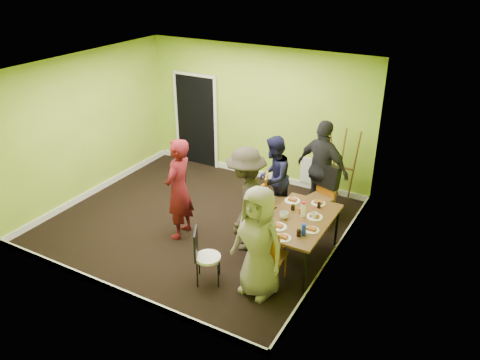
{
  "coord_description": "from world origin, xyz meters",
  "views": [
    {
      "loc": [
        4.19,
        -6.03,
        4.41
      ],
      "look_at": [
        0.85,
        0.0,
        1.05
      ],
      "focal_mm": 35.0,
      "sensor_mm": 36.0,
      "label": 1
    }
  ],
  "objects_px": {
    "person_left_near": "(246,200)",
    "person_left_far": "(274,178)",
    "thermos": "(303,210)",
    "chair_bentwood": "(204,254)",
    "blue_bottle": "(304,229)",
    "person_standing": "(179,189)",
    "chair_left_far": "(272,197)",
    "chair_back_end": "(326,182)",
    "person_back_end": "(322,169)",
    "chair_left_near": "(263,217)",
    "person_front_end": "(258,242)",
    "orange_bottle": "(300,211)",
    "chair_front_end": "(269,253)",
    "easel": "(343,166)",
    "dining_table": "(300,222)"
  },
  "relations": [
    {
      "from": "chair_bentwood",
      "to": "person_front_end",
      "type": "distance_m",
      "value": 0.89
    },
    {
      "from": "person_back_end",
      "to": "person_front_end",
      "type": "bearing_deg",
      "value": 106.29
    },
    {
      "from": "easel",
      "to": "thermos",
      "type": "distance_m",
      "value": 2.08
    },
    {
      "from": "person_standing",
      "to": "person_back_end",
      "type": "bearing_deg",
      "value": 129.54
    },
    {
      "from": "easel",
      "to": "blue_bottle",
      "type": "height_order",
      "value": "easel"
    },
    {
      "from": "chair_left_far",
      "to": "thermos",
      "type": "distance_m",
      "value": 1.12
    },
    {
      "from": "chair_front_end",
      "to": "blue_bottle",
      "type": "xyz_separation_m",
      "value": [
        0.35,
        0.39,
        0.3
      ]
    },
    {
      "from": "chair_left_near",
      "to": "person_standing",
      "type": "height_order",
      "value": "person_standing"
    },
    {
      "from": "chair_left_far",
      "to": "chair_back_end",
      "type": "height_order",
      "value": "chair_back_end"
    },
    {
      "from": "easel",
      "to": "orange_bottle",
      "type": "relative_size",
      "value": 17.41
    },
    {
      "from": "person_left_near",
      "to": "person_left_far",
      "type": "bearing_deg",
      "value": 165.5
    },
    {
      "from": "orange_bottle",
      "to": "person_back_end",
      "type": "relative_size",
      "value": 0.05
    },
    {
      "from": "person_standing",
      "to": "chair_left_near",
      "type": "bearing_deg",
      "value": 95.29
    },
    {
      "from": "chair_back_end",
      "to": "person_back_end",
      "type": "relative_size",
      "value": 0.59
    },
    {
      "from": "person_left_near",
      "to": "orange_bottle",
      "type": "bearing_deg",
      "value": 87.72
    },
    {
      "from": "chair_left_near",
      "to": "chair_bentwood",
      "type": "relative_size",
      "value": 1.25
    },
    {
      "from": "chair_left_far",
      "to": "person_left_near",
      "type": "height_order",
      "value": "person_left_near"
    },
    {
      "from": "dining_table",
      "to": "chair_left_near",
      "type": "bearing_deg",
      "value": -179.4
    },
    {
      "from": "blue_bottle",
      "to": "person_front_end",
      "type": "xyz_separation_m",
      "value": [
        -0.42,
        -0.6,
        -0.01
      ]
    },
    {
      "from": "person_back_end",
      "to": "person_front_end",
      "type": "distance_m",
      "value": 2.56
    },
    {
      "from": "person_back_end",
      "to": "thermos",
      "type": "bearing_deg",
      "value": 114.83
    },
    {
      "from": "person_back_end",
      "to": "easel",
      "type": "bearing_deg",
      "value": -91.88
    },
    {
      "from": "orange_bottle",
      "to": "person_left_near",
      "type": "distance_m",
      "value": 0.87
    },
    {
      "from": "thermos",
      "to": "person_standing",
      "type": "distance_m",
      "value": 2.09
    },
    {
      "from": "chair_front_end",
      "to": "chair_back_end",
      "type": "bearing_deg",
      "value": 84.05
    },
    {
      "from": "chair_bentwood",
      "to": "person_left_far",
      "type": "relative_size",
      "value": 0.56
    },
    {
      "from": "person_left_far",
      "to": "person_left_near",
      "type": "relative_size",
      "value": 0.89
    },
    {
      "from": "easel",
      "to": "blue_bottle",
      "type": "xyz_separation_m",
      "value": [
        0.24,
        -2.56,
        0.07
      ]
    },
    {
      "from": "dining_table",
      "to": "chair_back_end",
      "type": "xyz_separation_m",
      "value": [
        -0.09,
        1.4,
        0.06
      ]
    },
    {
      "from": "chair_bentwood",
      "to": "person_standing",
      "type": "relative_size",
      "value": 0.49
    },
    {
      "from": "chair_left_near",
      "to": "person_standing",
      "type": "bearing_deg",
      "value": -75.01
    },
    {
      "from": "blue_bottle",
      "to": "person_front_end",
      "type": "bearing_deg",
      "value": -125.33
    },
    {
      "from": "chair_left_far",
      "to": "easel",
      "type": "distance_m",
      "value": 1.63
    },
    {
      "from": "chair_left_near",
      "to": "person_standing",
      "type": "xyz_separation_m",
      "value": [
        -1.43,
        -0.28,
        0.27
      ]
    },
    {
      "from": "thermos",
      "to": "chair_bentwood",
      "type": "bearing_deg",
      "value": -128.94
    },
    {
      "from": "person_left_near",
      "to": "person_front_end",
      "type": "relative_size",
      "value": 1.05
    },
    {
      "from": "person_front_end",
      "to": "dining_table",
      "type": "bearing_deg",
      "value": 87.99
    },
    {
      "from": "orange_bottle",
      "to": "person_left_near",
      "type": "bearing_deg",
      "value": -165.62
    },
    {
      "from": "chair_back_end",
      "to": "blue_bottle",
      "type": "bearing_deg",
      "value": 117.86
    },
    {
      "from": "chair_left_far",
      "to": "person_left_far",
      "type": "height_order",
      "value": "person_left_far"
    },
    {
      "from": "dining_table",
      "to": "chair_left_far",
      "type": "distance_m",
      "value": 1.14
    },
    {
      "from": "chair_left_far",
      "to": "person_standing",
      "type": "height_order",
      "value": "person_standing"
    },
    {
      "from": "blue_bottle",
      "to": "person_standing",
      "type": "bearing_deg",
      "value": 177.37
    },
    {
      "from": "chair_bentwood",
      "to": "person_front_end",
      "type": "xyz_separation_m",
      "value": [
        0.8,
        0.17,
        0.35
      ]
    },
    {
      "from": "easel",
      "to": "thermos",
      "type": "height_order",
      "value": "easel"
    },
    {
      "from": "chair_bentwood",
      "to": "orange_bottle",
      "type": "distance_m",
      "value": 1.65
    },
    {
      "from": "dining_table",
      "to": "person_standing",
      "type": "distance_m",
      "value": 2.07
    },
    {
      "from": "chair_left_far",
      "to": "person_left_near",
      "type": "relative_size",
      "value": 0.56
    },
    {
      "from": "person_left_near",
      "to": "chair_left_far",
      "type": "bearing_deg",
      "value": 157.84
    },
    {
      "from": "chair_left_far",
      "to": "orange_bottle",
      "type": "distance_m",
      "value": 1.0
    }
  ]
}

